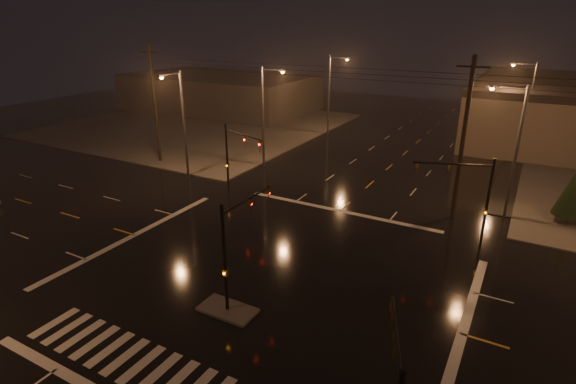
% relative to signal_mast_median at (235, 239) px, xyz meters
% --- Properties ---
extents(ground, '(140.00, 140.00, 0.00)m').
position_rel_signal_mast_median_xyz_m(ground, '(-0.00, 3.07, -3.75)').
color(ground, black).
rests_on(ground, ground).
extents(sidewalk_nw, '(36.00, 36.00, 0.12)m').
position_rel_signal_mast_median_xyz_m(sidewalk_nw, '(-30.00, 33.07, -3.69)').
color(sidewalk_nw, '#4C4944').
rests_on(sidewalk_nw, ground).
extents(median_island, '(3.00, 1.60, 0.15)m').
position_rel_signal_mast_median_xyz_m(median_island, '(-0.00, -0.93, -3.68)').
color(median_island, '#4C4944').
rests_on(median_island, ground).
extents(crosswalk, '(15.00, 2.60, 0.01)m').
position_rel_signal_mast_median_xyz_m(crosswalk, '(-0.00, -5.93, -3.75)').
color(crosswalk, beige).
rests_on(crosswalk, ground).
extents(stop_bar_far, '(16.00, 0.50, 0.01)m').
position_rel_signal_mast_median_xyz_m(stop_bar_far, '(-0.00, 14.07, -3.75)').
color(stop_bar_far, beige).
rests_on(stop_bar_far, ground).
extents(commercial_block, '(30.00, 18.00, 5.60)m').
position_rel_signal_mast_median_xyz_m(commercial_block, '(-35.00, 45.07, -0.95)').
color(commercial_block, '#44403C').
rests_on(commercial_block, ground).
extents(signal_mast_median, '(0.25, 4.59, 6.00)m').
position_rel_signal_mast_median_xyz_m(signal_mast_median, '(0.00, 0.00, 0.00)').
color(signal_mast_median, black).
rests_on(signal_mast_median, ground).
extents(signal_mast_ne, '(4.84, 1.86, 6.00)m').
position_rel_signal_mast_median_xyz_m(signal_mast_ne, '(9.50, 13.21, 0.04)').
color(signal_mast_ne, black).
rests_on(signal_mast_ne, ground).
extents(signal_mast_nw, '(4.84, 1.86, 6.00)m').
position_rel_signal_mast_median_xyz_m(signal_mast_nw, '(-9.50, 13.21, 0.04)').
color(signal_mast_nw, black).
rests_on(signal_mast_nw, ground).
extents(streetlight_1, '(2.77, 0.32, 10.00)m').
position_rel_signal_mast_median_xyz_m(streetlight_1, '(-11.18, 21.07, 2.05)').
color(streetlight_1, '#38383A').
rests_on(streetlight_1, ground).
extents(streetlight_2, '(2.77, 0.32, 10.00)m').
position_rel_signal_mast_median_xyz_m(streetlight_2, '(-11.18, 37.07, 2.05)').
color(streetlight_2, '#38383A').
rests_on(streetlight_2, ground).
extents(streetlight_3, '(2.77, 0.32, 10.00)m').
position_rel_signal_mast_median_xyz_m(streetlight_3, '(11.18, 19.07, 2.05)').
color(streetlight_3, '#38383A').
rests_on(streetlight_3, ground).
extents(streetlight_4, '(2.77, 0.32, 10.00)m').
position_rel_signal_mast_median_xyz_m(streetlight_4, '(11.18, 39.07, 2.05)').
color(streetlight_4, '#38383A').
rests_on(streetlight_4, ground).
extents(streetlight_5, '(0.32, 2.77, 10.00)m').
position_rel_signal_mast_median_xyz_m(streetlight_5, '(-16.00, 14.26, 2.05)').
color(streetlight_5, '#38383A').
rests_on(streetlight_5, ground).
extents(utility_pole_0, '(2.20, 0.32, 12.00)m').
position_rel_signal_mast_median_xyz_m(utility_pole_0, '(-22.00, 17.07, 2.38)').
color(utility_pole_0, black).
rests_on(utility_pole_0, ground).
extents(utility_pole_1, '(2.20, 0.32, 12.00)m').
position_rel_signal_mast_median_xyz_m(utility_pole_1, '(8.00, 17.07, 2.38)').
color(utility_pole_1, black).
rests_on(utility_pole_1, ground).
extents(conifer_0, '(2.50, 2.50, 4.61)m').
position_rel_signal_mast_median_xyz_m(conifer_0, '(15.72, 20.17, -1.10)').
color(conifer_0, black).
rests_on(conifer_0, ground).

